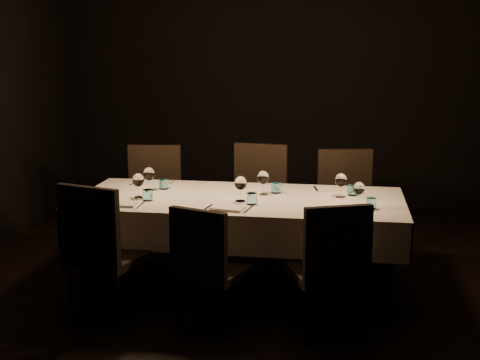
# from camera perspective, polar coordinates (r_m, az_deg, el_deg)

# --- Properties ---
(room) EXTENTS (5.01, 6.01, 3.01)m
(room) POSITION_cam_1_polar(r_m,az_deg,el_deg) (5.06, 0.00, 6.65)
(room) COLOR black
(room) RESTS_ON ground
(dining_table) EXTENTS (2.52, 1.12, 0.76)m
(dining_table) POSITION_cam_1_polar(r_m,az_deg,el_deg) (5.20, 0.00, -2.30)
(dining_table) COLOR black
(dining_table) RESTS_ON ground
(chair_near_left) EXTENTS (0.60, 0.60, 1.01)m
(chair_near_left) POSITION_cam_1_polar(r_m,az_deg,el_deg) (4.75, -11.77, -5.65)
(chair_near_left) COLOR black
(chair_near_left) RESTS_ON ground
(place_setting_near_left) EXTENTS (0.34, 0.41, 0.19)m
(place_setting_near_left) POSITION_cam_1_polar(r_m,az_deg,el_deg) (5.13, -8.92, -0.91)
(place_setting_near_left) COLOR silver
(place_setting_near_left) RESTS_ON dining_table
(chair_near_center) EXTENTS (0.54, 0.54, 0.88)m
(chair_near_center) POSITION_cam_1_polar(r_m,az_deg,el_deg) (4.53, -2.90, -7.04)
(chair_near_center) COLOR black
(chair_near_center) RESTS_ON ground
(place_setting_near_center) EXTENTS (0.36, 0.41, 0.19)m
(place_setting_near_center) POSITION_cam_1_polar(r_m,az_deg,el_deg) (4.95, -0.05, -1.22)
(place_setting_near_center) COLOR silver
(place_setting_near_center) RESTS_ON dining_table
(chair_near_right) EXTENTS (0.58, 0.58, 0.94)m
(chair_near_right) POSITION_cam_1_polar(r_m,az_deg,el_deg) (4.45, 7.78, -7.13)
(chair_near_right) COLOR black
(chair_near_right) RESTS_ON ground
(place_setting_near_right) EXTENTS (0.33, 0.40, 0.18)m
(place_setting_near_right) POSITION_cam_1_polar(r_m,az_deg,el_deg) (4.90, 10.18, -1.63)
(place_setting_near_right) COLOR silver
(place_setting_near_right) RESTS_ON dining_table
(chair_far_left) EXTENTS (0.54, 0.54, 1.01)m
(chair_far_left) POSITION_cam_1_polar(r_m,az_deg,el_deg) (6.17, -7.40, -1.41)
(chair_far_left) COLOR black
(chair_far_left) RESTS_ON ground
(place_setting_far_left) EXTENTS (0.36, 0.41, 0.19)m
(place_setting_far_left) POSITION_cam_1_polar(r_m,az_deg,el_deg) (5.53, -7.41, 0.06)
(place_setting_far_left) COLOR silver
(place_setting_far_left) RESTS_ON dining_table
(chair_far_center) EXTENTS (0.56, 0.56, 1.03)m
(chair_far_center) POSITION_cam_1_polar(r_m,az_deg,el_deg) (6.06, 1.46, -1.47)
(chair_far_center) COLOR black
(chair_far_center) RESTS_ON ground
(place_setting_far_center) EXTENTS (0.36, 0.41, 0.19)m
(place_setting_far_center) POSITION_cam_1_polar(r_m,az_deg,el_deg) (5.35, 2.17, -0.25)
(place_setting_far_center) COLOR silver
(place_setting_far_center) RESTS_ON dining_table
(chair_far_right) EXTENTS (0.57, 0.57, 1.01)m
(chair_far_right) POSITION_cam_1_polar(r_m,az_deg,el_deg) (5.98, 9.09, -1.92)
(chair_far_right) COLOR black
(chair_far_right) RESTS_ON ground
(place_setting_far_right) EXTENTS (0.36, 0.41, 0.19)m
(place_setting_far_right) POSITION_cam_1_polar(r_m,az_deg,el_deg) (5.32, 8.65, -0.46)
(place_setting_far_right) COLOR silver
(place_setting_far_right) RESTS_ON dining_table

